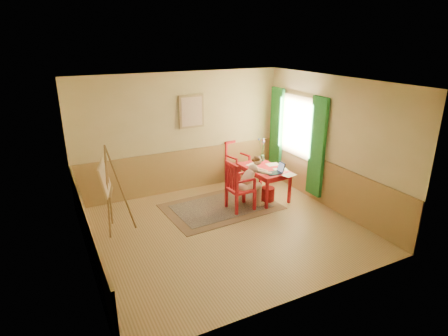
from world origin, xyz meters
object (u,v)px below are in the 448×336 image
table (264,171)px  laptop (276,171)px  figure (251,180)px  chair_left (238,186)px  chair_back (236,162)px  easel (107,181)px

table → laptop: bearing=-83.2°
figure → chair_left: bearing=-179.6°
chair_left → figure: 0.32m
figure → laptop: (0.58, -0.09, 0.13)m
chair_back → table: bearing=-84.8°
figure → easel: 2.95m
table → chair_back: 1.13m
chair_left → figure: size_ratio=0.95×
table → easel: size_ratio=0.72×
table → easel: (-3.44, -0.02, 0.38)m
chair_back → easel: (-3.34, -1.14, 0.48)m
chair_back → laptop: bearing=-84.4°
figure → laptop: figure is taller
table → figure: figure is taller
table → figure: (-0.53, -0.32, 0.00)m
laptop → figure: bearing=171.2°
chair_left → easel: (-2.61, 0.30, 0.47)m
figure → laptop: 0.60m
chair_left → easel: size_ratio=0.64×
chair_left → chair_back: size_ratio=1.02×
chair_left → chair_back: chair_left is taller
table → easel: 3.47m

